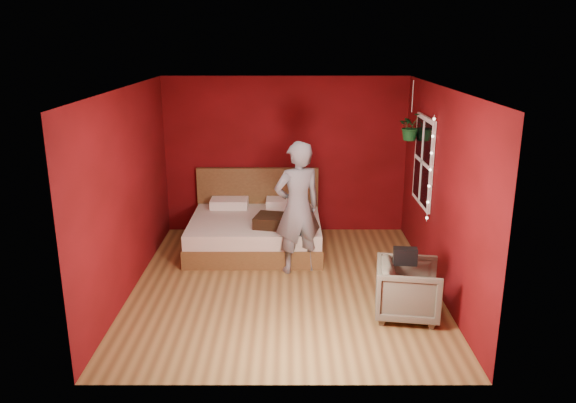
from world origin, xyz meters
name	(u,v)px	position (x,y,z in m)	size (l,w,h in m)	color
floor	(285,285)	(0.00, 0.00, 0.00)	(4.50, 4.50, 0.00)	olive
room_walls	(284,163)	(0.00, 0.00, 1.68)	(4.04, 4.54, 2.62)	maroon
window	(423,161)	(1.97, 0.90, 1.50)	(0.05, 0.97, 1.27)	white
fairy_lights	(430,170)	(1.94, 0.37, 1.50)	(0.04, 0.04, 1.45)	silver
bed	(256,229)	(-0.46, 1.44, 0.29)	(2.02, 1.72, 1.11)	brown
person	(298,208)	(0.18, 0.50, 0.93)	(0.68, 0.45, 1.86)	slate
armchair	(408,290)	(1.46, -0.85, 0.34)	(0.72, 0.74, 0.67)	#696852
handbag	(405,256)	(1.40, -0.88, 0.77)	(0.27, 0.14, 0.19)	black
throw_pillow	(272,221)	(-0.20, 0.96, 0.59)	(0.47, 0.47, 0.17)	black
hanging_plant	(411,126)	(1.86, 1.34, 1.93)	(0.47, 0.45, 0.88)	silver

